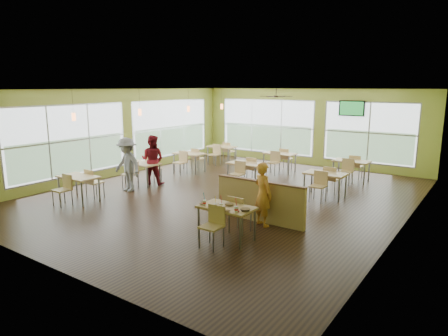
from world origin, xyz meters
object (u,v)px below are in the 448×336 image
(half_wall_divider, at_px, (260,201))
(man_plaid, at_px, (263,194))
(main_table, at_px, (227,212))
(food_basket, at_px, (245,210))

(half_wall_divider, distance_m, man_plaid, 0.38)
(main_table, distance_m, half_wall_divider, 1.45)
(main_table, xyz_separation_m, man_plaid, (0.19, 1.25, 0.14))
(half_wall_divider, distance_m, food_basket, 1.59)
(half_wall_divider, bearing_deg, man_plaid, -46.55)
(man_plaid, bearing_deg, main_table, 104.90)
(half_wall_divider, height_order, food_basket, half_wall_divider)
(main_table, xyz_separation_m, half_wall_divider, (0.00, 1.45, -0.11))
(main_table, xyz_separation_m, food_basket, (0.50, -0.04, 0.15))
(food_basket, bearing_deg, man_plaid, 103.38)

